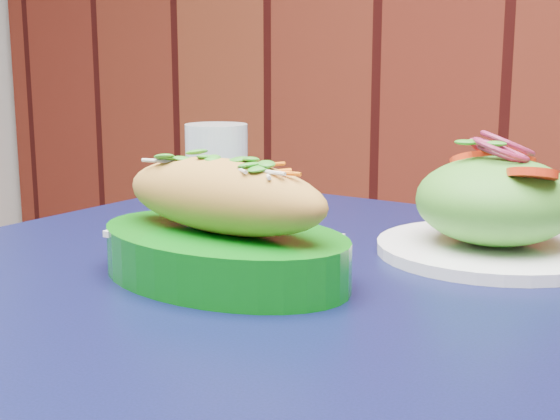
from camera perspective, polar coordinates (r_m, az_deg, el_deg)
The scene contains 4 objects.
cafe_table at distance 0.77m, azimuth 0.17°, elevation -11.04°, with size 0.81×0.81×0.75m.
banh_mi_basket at distance 0.72m, azimuth -4.20°, elevation -1.41°, with size 0.28×0.19×0.12m.
salad_plate at distance 0.83m, azimuth 15.50°, elevation 0.08°, with size 0.24×0.24×0.12m.
water_glass at distance 0.95m, azimuth -4.64°, elevation 2.61°, with size 0.08×0.08×0.12m, color silver.
Camera 1 is at (0.27, 0.82, 0.95)m, focal length 50.00 mm.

